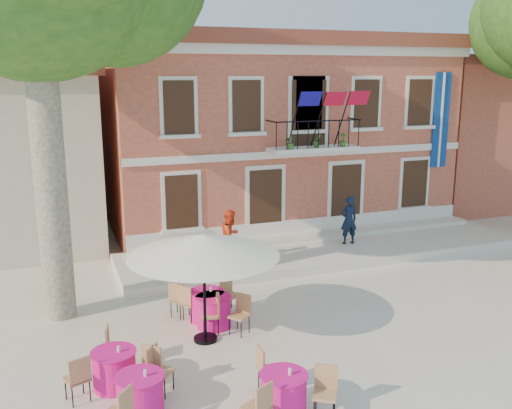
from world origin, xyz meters
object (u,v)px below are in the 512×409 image
object	(u,v)px
patio_umbrella	(203,246)
pedestrian_orange	(231,236)
pedestrian_navy	(349,220)
cafe_table_3	(207,304)
cafe_table_1	(114,367)
cafe_table_2	(140,393)
cafe_table_4	(214,310)
cafe_table_0	(284,391)

from	to	relation	value
patio_umbrella	pedestrian_orange	world-z (taller)	patio_umbrella
pedestrian_navy	cafe_table_3	world-z (taller)	pedestrian_navy
patio_umbrella	cafe_table_1	bearing A→B (deg)	-148.81
cafe_table_2	cafe_table_3	distance (m)	4.16
cafe_table_3	cafe_table_1	bearing A→B (deg)	-136.65
pedestrian_navy	cafe_table_2	size ratio (longest dim) A/B	0.97
pedestrian_navy	pedestrian_orange	world-z (taller)	pedestrian_navy
pedestrian_navy	pedestrian_orange	size ratio (longest dim) A/B	1.00
pedestrian_navy	cafe_table_4	size ratio (longest dim) A/B	0.94
patio_umbrella	cafe_table_0	world-z (taller)	patio_umbrella
patio_umbrella	pedestrian_orange	size ratio (longest dim) A/B	2.07
cafe_table_1	cafe_table_2	world-z (taller)	same
pedestrian_navy	cafe_table_0	distance (m)	10.03
cafe_table_2	cafe_table_3	xyz separation A→B (m)	(2.23, 3.51, 0.01)
patio_umbrella	cafe_table_4	world-z (taller)	patio_umbrella
cafe_table_0	cafe_table_2	xyz separation A→B (m)	(-2.46, 0.86, -0.01)
patio_umbrella	cafe_table_4	xyz separation A→B (m)	(0.40, 0.65, -1.89)
patio_umbrella	pedestrian_navy	xyz separation A→B (m)	(6.44, 4.79, -1.17)
patio_umbrella	pedestrian_navy	size ratio (longest dim) A/B	2.06
pedestrian_navy	cafe_table_4	bearing A→B (deg)	36.70
cafe_table_0	cafe_table_4	xyz separation A→B (m)	(-0.17, 3.95, -0.01)
pedestrian_orange	cafe_table_1	distance (m)	7.13
cafe_table_1	cafe_table_2	distance (m)	1.14
pedestrian_navy	cafe_table_1	bearing A→B (deg)	37.60
pedestrian_orange	pedestrian_navy	bearing A→B (deg)	-37.60
patio_umbrella	pedestrian_navy	bearing A→B (deg)	36.64
pedestrian_orange	cafe_table_0	size ratio (longest dim) A/B	0.89
patio_umbrella	cafe_table_1	distance (m)	3.21
cafe_table_3	patio_umbrella	bearing A→B (deg)	-107.55
cafe_table_3	cafe_table_4	xyz separation A→B (m)	(0.06, -0.42, -0.01)
pedestrian_orange	cafe_table_2	size ratio (longest dim) A/B	0.97
pedestrian_orange	cafe_table_4	xyz separation A→B (m)	(-1.64, -3.68, -0.72)
cafe_table_2	pedestrian_orange	bearing A→B (deg)	59.90
pedestrian_orange	cafe_table_4	size ratio (longest dim) A/B	0.94
cafe_table_2	cafe_table_3	size ratio (longest dim) A/B	0.93
patio_umbrella	cafe_table_2	xyz separation A→B (m)	(-1.89, -2.44, -1.89)
cafe_table_4	cafe_table_1	bearing A→B (deg)	-142.70
cafe_table_1	cafe_table_4	distance (m)	3.29
cafe_table_3	cafe_table_2	bearing A→B (deg)	-122.39
cafe_table_1	cafe_table_3	size ratio (longest dim) A/B	0.99
cafe_table_0	cafe_table_4	bearing A→B (deg)	92.45
cafe_table_0	cafe_table_2	bearing A→B (deg)	160.76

